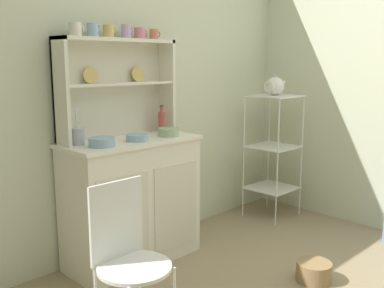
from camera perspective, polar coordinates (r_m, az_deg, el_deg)
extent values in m
cube|color=beige|center=(3.43, -6.99, 7.62)|extent=(3.84, 0.05, 2.50)
cube|color=silver|center=(3.21, -7.66, -7.26)|extent=(0.95, 0.42, 0.89)
cube|color=beige|center=(2.93, -8.66, -9.94)|extent=(0.40, 0.01, 0.62)
cube|color=beige|center=(3.20, -2.04, -8.03)|extent=(0.40, 0.01, 0.62)
cube|color=white|center=(3.10, -7.86, 0.35)|extent=(0.98, 0.45, 0.02)
cube|color=silver|center=(3.22, -10.18, 7.02)|extent=(0.91, 0.02, 0.69)
cube|color=silver|center=(2.93, -16.44, 6.42)|extent=(0.02, 0.18, 0.69)
cube|color=silver|center=(3.43, -3.29, 7.38)|extent=(0.02, 0.18, 0.69)
cube|color=silver|center=(3.16, -9.36, 7.60)|extent=(0.87, 0.16, 0.02)
cube|color=silver|center=(3.16, -9.53, 12.99)|extent=(0.91, 0.18, 0.02)
cylinder|color=#DBB760|center=(3.07, -12.85, 8.52)|extent=(0.11, 0.03, 0.11)
cylinder|color=#DBB760|center=(3.30, -6.91, 8.83)|extent=(0.11, 0.03, 0.11)
cylinder|color=silver|center=(3.88, 10.88, -2.44)|extent=(0.01, 0.01, 1.12)
cylinder|color=silver|center=(4.19, 13.83, -1.59)|extent=(0.01, 0.01, 1.12)
cylinder|color=silver|center=(4.09, 6.65, -1.65)|extent=(0.01, 0.01, 1.12)
cylinder|color=silver|center=(4.39, 9.76, -0.89)|extent=(0.01, 0.01, 1.12)
cube|color=silver|center=(4.05, 10.54, 6.07)|extent=(0.40, 0.39, 0.01)
cube|color=silver|center=(4.11, 10.33, -0.32)|extent=(0.40, 0.39, 0.01)
cube|color=silver|center=(4.20, 10.15, -5.51)|extent=(0.40, 0.39, 0.01)
cylinder|color=white|center=(2.23, -7.36, -15.39)|extent=(0.36, 0.36, 0.02)
cube|color=white|center=(2.25, -9.61, -9.64)|extent=(0.31, 0.02, 0.40)
cylinder|color=#93754C|center=(3.14, 15.33, -15.46)|extent=(0.23, 0.23, 0.13)
cylinder|color=silver|center=(2.99, -14.73, 14.01)|extent=(0.08, 0.08, 0.09)
torus|color=silver|center=(3.01, -13.89, 14.10)|extent=(0.01, 0.05, 0.05)
cylinder|color=#8EB2D1|center=(3.05, -12.59, 14.04)|extent=(0.07, 0.07, 0.09)
torus|color=#8EB2D1|center=(3.08, -11.84, 14.12)|extent=(0.01, 0.05, 0.05)
cylinder|color=#DBB760|center=(3.12, -10.64, 13.98)|extent=(0.07, 0.07, 0.08)
torus|color=#DBB760|center=(3.15, -9.92, 14.05)|extent=(0.01, 0.05, 0.05)
cylinder|color=#B79ECC|center=(3.20, -8.43, 14.05)|extent=(0.07, 0.07, 0.09)
torus|color=#B79ECC|center=(3.23, -7.78, 14.12)|extent=(0.01, 0.05, 0.05)
cylinder|color=#D17A84|center=(3.27, -6.72, 13.87)|extent=(0.08, 0.08, 0.08)
torus|color=#D17A84|center=(3.31, -6.04, 13.92)|extent=(0.01, 0.05, 0.05)
cylinder|color=#C67556|center=(3.36, -4.90, 13.79)|extent=(0.07, 0.07, 0.08)
torus|color=#C67556|center=(3.39, -4.33, 13.83)|extent=(0.01, 0.04, 0.04)
cylinder|color=#8EB2D1|center=(2.88, -11.49, 0.25)|extent=(0.17, 0.17, 0.06)
cylinder|color=#8EB2D1|center=(3.04, -7.02, 0.82)|extent=(0.15, 0.15, 0.05)
cylinder|color=#9EB78E|center=(3.22, -3.03, 1.53)|extent=(0.15, 0.15, 0.06)
cylinder|color=#B74C47|center=(3.38, -3.88, 2.77)|extent=(0.05, 0.05, 0.15)
cylinder|color=#B74C47|center=(3.37, -3.90, 4.41)|extent=(0.02, 0.02, 0.04)
cylinder|color=#4C382D|center=(3.36, -3.91, 4.88)|extent=(0.03, 0.03, 0.01)
cylinder|color=#B2B7C6|center=(2.96, -14.34, 0.94)|extent=(0.08, 0.08, 0.11)
cylinder|color=silver|center=(2.92, -14.31, 2.39)|extent=(0.04, 0.02, 0.18)
ellipsoid|color=silver|center=(2.91, -14.39, 4.24)|extent=(0.02, 0.01, 0.01)
cylinder|color=silver|center=(2.97, -14.67, 2.53)|extent=(0.02, 0.01, 0.18)
ellipsoid|color=silver|center=(2.96, -14.76, 4.41)|extent=(0.02, 0.01, 0.01)
sphere|color=white|center=(4.05, 10.58, 7.29)|extent=(0.16, 0.16, 0.16)
sphere|color=silver|center=(4.05, 10.63, 8.57)|extent=(0.02, 0.02, 0.02)
cylinder|color=white|center=(4.14, 11.47, 7.49)|extent=(0.09, 0.02, 0.07)
torus|color=white|center=(3.97, 9.81, 7.25)|extent=(0.01, 0.10, 0.10)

